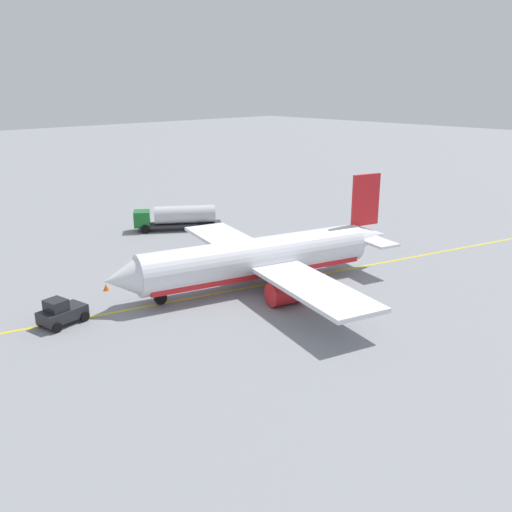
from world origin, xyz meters
TOP-DOWN VIEW (x-y plane):
  - ground_plane at (0.00, 0.00)m, footprint 400.00×400.00m
  - airplane at (-0.46, 0.13)m, footprint 29.26×29.90m
  - fuel_tanker at (-7.09, -22.47)m, footprint 10.64×8.35m
  - pushback_tug at (17.16, -4.33)m, footprint 3.92×2.91m
  - refueling_worker at (-8.62, -16.24)m, footprint 0.62×0.53m
  - safety_cone_nose at (10.84, -8.74)m, footprint 0.55×0.55m
  - taxi_line_marking at (0.00, 0.00)m, footprint 76.14×21.25m

SIDE VIEW (x-z plane):
  - ground_plane at x=0.00m, z-range 0.00..0.00m
  - taxi_line_marking at x=0.00m, z-range 0.00..0.01m
  - safety_cone_nose at x=10.84m, z-range 0.00..0.62m
  - refueling_worker at x=-8.62m, z-range -0.03..1.68m
  - pushback_tug at x=17.16m, z-range -0.09..2.11m
  - fuel_tanker at x=-7.09m, z-range 0.16..3.31m
  - airplane at x=-0.46m, z-range -2.18..7.52m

